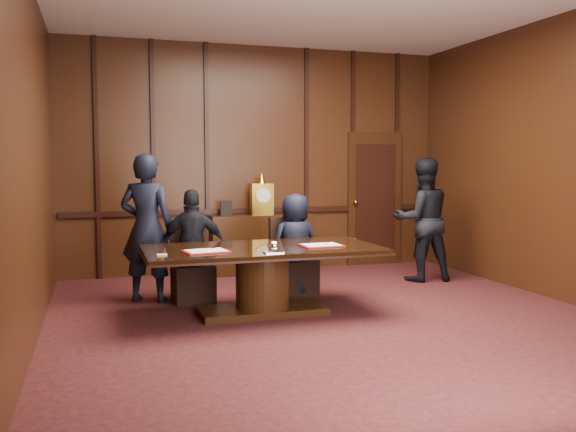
# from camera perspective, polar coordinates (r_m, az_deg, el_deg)

# --- Properties ---
(room) EXTENTS (7.00, 7.04, 3.50)m
(room) POSITION_cam_1_polar(r_m,az_deg,el_deg) (6.41, 5.39, 5.21)
(room) COLOR black
(room) RESTS_ON ground
(sideboard) EXTENTS (1.60, 0.45, 1.54)m
(sideboard) POSITION_cam_1_polar(r_m,az_deg,el_deg) (9.43, -2.46, -2.38)
(sideboard) COLOR black
(sideboard) RESTS_ON ground
(conference_table) EXTENTS (2.62, 1.32, 0.76)m
(conference_table) POSITION_cam_1_polar(r_m,az_deg,el_deg) (6.84, -2.41, -4.99)
(conference_table) COLOR black
(conference_table) RESTS_ON ground
(folder_left) EXTENTS (0.50, 0.40, 0.02)m
(folder_left) POSITION_cam_1_polar(r_m,az_deg,el_deg) (6.49, -7.67, -3.27)
(folder_left) COLOR maroon
(folder_left) RESTS_ON conference_table
(folder_right) EXTENTS (0.47, 0.35, 0.02)m
(folder_right) POSITION_cam_1_polar(r_m,az_deg,el_deg) (6.90, 3.13, -2.74)
(folder_right) COLOR maroon
(folder_right) RESTS_ON conference_table
(inkstand) EXTENTS (0.20, 0.14, 0.12)m
(inkstand) POSITION_cam_1_polar(r_m,az_deg,el_deg) (6.37, -1.36, -2.97)
(inkstand) COLOR white
(inkstand) RESTS_ON conference_table
(notepad) EXTENTS (0.10, 0.07, 0.01)m
(notepad) POSITION_cam_1_polar(r_m,az_deg,el_deg) (6.31, -11.72, -3.58)
(notepad) COLOR #D2CB66
(notepad) RESTS_ON conference_table
(chair_left) EXTENTS (0.50, 0.50, 0.99)m
(chair_left) POSITION_cam_1_polar(r_m,az_deg,el_deg) (7.60, -8.92, -5.71)
(chair_left) COLOR black
(chair_left) RESTS_ON ground
(chair_right) EXTENTS (0.59, 0.59, 0.99)m
(chair_right) POSITION_cam_1_polar(r_m,az_deg,el_deg) (7.89, 0.46, -5.25)
(chair_right) COLOR black
(chair_right) RESTS_ON ground
(signatory_left) EXTENTS (0.86, 0.49, 1.38)m
(signatory_left) POSITION_cam_1_polar(r_m,az_deg,el_deg) (7.46, -8.86, -2.82)
(signatory_left) COLOR black
(signatory_left) RESTS_ON ground
(signatory_right) EXTENTS (0.69, 0.50, 1.31)m
(signatory_right) POSITION_cam_1_polar(r_m,az_deg,el_deg) (7.76, 0.68, -2.70)
(signatory_right) COLOR black
(signatory_right) RESTS_ON ground
(witness_left) EXTENTS (0.78, 0.67, 1.82)m
(witness_left) POSITION_cam_1_polar(r_m,az_deg,el_deg) (7.59, -13.07, -1.09)
(witness_left) COLOR black
(witness_left) RESTS_ON ground
(witness_right) EXTENTS (0.94, 0.78, 1.77)m
(witness_right) POSITION_cam_1_polar(r_m,az_deg,el_deg) (8.96, 12.46, -0.32)
(witness_right) COLOR black
(witness_right) RESTS_ON ground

